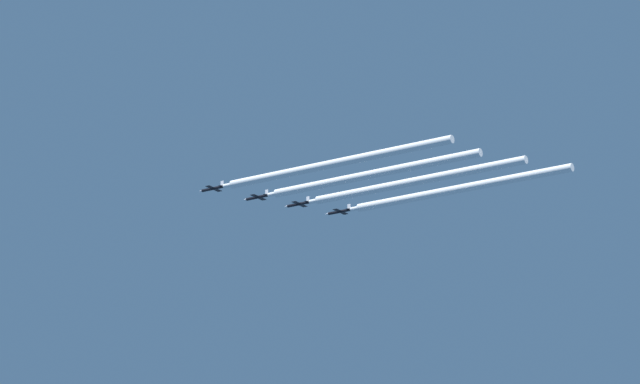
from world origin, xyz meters
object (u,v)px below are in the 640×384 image
at_px(jet_third_echelon, 298,204).
at_px(jet_fourth_echelon, 339,212).
at_px(jet_lead, 212,189).
at_px(jet_second_echelon, 257,197).

xyz_separation_m(jet_third_echelon, jet_fourth_echelon, (10.56, -9.60, -1.54)).
bearing_deg(jet_lead, jet_third_echelon, -41.47).
xyz_separation_m(jet_lead, jet_third_echelon, (22.09, -19.52, -2.98)).
height_order(jet_third_echelon, jet_fourth_echelon, jet_third_echelon).
distance_m(jet_second_echelon, jet_fourth_echelon, 28.61).
xyz_separation_m(jet_lead, jet_fourth_echelon, (32.65, -29.12, -4.52)).
height_order(jet_lead, jet_third_echelon, jet_lead).
bearing_deg(jet_third_echelon, jet_lead, 138.53).
xyz_separation_m(jet_second_echelon, jet_third_echelon, (10.58, -9.49, -1.26)).
bearing_deg(jet_lead, jet_fourth_echelon, -41.73).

